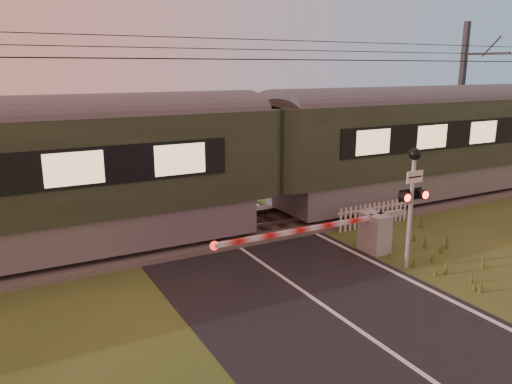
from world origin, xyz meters
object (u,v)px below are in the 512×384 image
boom_gate (368,232)px  picket_fence (374,215)px  crossing_signal (412,187)px  catenary_mast (461,99)px  train (261,156)px

boom_gate → picket_fence: boom_gate is taller
picket_fence → crossing_signal: bearing=-117.3°
boom_gate → crossing_signal: (0.17, -1.40, 1.61)m
boom_gate → catenary_mast: bearing=29.3°
picket_fence → catenary_mast: (8.76, 4.12, 3.38)m
picket_fence → train: bearing=150.2°
picket_fence → catenary_mast: 10.25m
crossing_signal → picket_fence: 4.06m
train → catenary_mast: catenary_mast is taller
boom_gate → picket_fence: (1.83, 1.82, -0.22)m
train → crossing_signal: (1.65, -5.11, -0.15)m
picket_fence → catenary_mast: bearing=25.2°
train → crossing_signal: 5.37m
boom_gate → crossing_signal: crossing_signal is taller
crossing_signal → picket_fence: crossing_signal is taller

